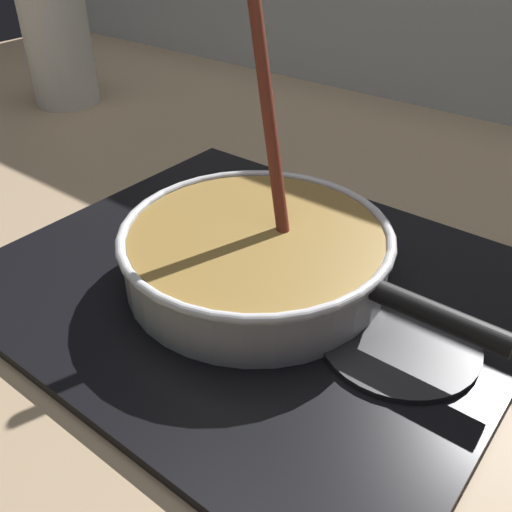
% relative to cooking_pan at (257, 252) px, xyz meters
% --- Properties ---
extents(ground, '(2.40, 1.60, 0.04)m').
position_rel_cooking_pan_xyz_m(ground, '(-0.05, -0.11, -0.07)').
color(ground, '#9E8466').
extents(hob_plate, '(0.56, 0.48, 0.01)m').
position_rel_cooking_pan_xyz_m(hob_plate, '(-0.00, -0.00, -0.04)').
color(hob_plate, black).
rests_on(hob_plate, ground).
extents(burner_ring, '(0.21, 0.21, 0.01)m').
position_rel_cooking_pan_xyz_m(burner_ring, '(-0.00, -0.00, -0.03)').
color(burner_ring, '#592D0C').
rests_on(burner_ring, hob_plate).
extents(spare_burner, '(0.15, 0.15, 0.01)m').
position_rel_cooking_pan_xyz_m(spare_burner, '(0.17, -0.00, -0.03)').
color(spare_burner, '#262628').
rests_on(spare_burner, hob_plate).
extents(cooking_pan, '(0.42, 0.29, 0.29)m').
position_rel_cooking_pan_xyz_m(cooking_pan, '(0.00, 0.00, 0.00)').
color(cooking_pan, silver).
rests_on(cooking_pan, hob_plate).
extents(paper_towel_roll, '(0.12, 0.12, 0.22)m').
position_rel_cooking_pan_xyz_m(paper_towel_roll, '(-0.68, 0.25, 0.06)').
color(paper_towel_roll, white).
rests_on(paper_towel_roll, ground).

